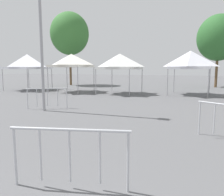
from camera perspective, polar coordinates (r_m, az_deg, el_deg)
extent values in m
cylinder|color=#9E9EA3|center=(23.15, -26.61, 4.48)|extent=(0.06, 0.06, 2.23)
cylinder|color=#9E9EA3|center=(20.74, -21.15, 4.49)|extent=(0.06, 0.06, 2.23)
cylinder|color=#9E9EA3|center=(25.23, -20.90, 4.98)|extent=(0.06, 0.06, 2.23)
cylinder|color=#9E9EA3|center=(23.04, -15.40, 5.00)|extent=(0.06, 0.06, 2.23)
pyramid|color=white|center=(22.98, -21.22, 9.06)|extent=(3.44, 3.44, 1.22)
cube|color=white|center=(22.97, -21.14, 7.29)|extent=(3.41, 3.41, 0.20)
cylinder|color=#9E9EA3|center=(19.56, -16.38, 4.78)|extent=(0.06, 0.06, 2.40)
cylinder|color=#9E9EA3|center=(17.91, -8.91, 4.76)|extent=(0.06, 0.06, 2.40)
cylinder|color=#9E9EA3|center=(21.95, -11.66, 5.21)|extent=(0.06, 0.06, 2.40)
cylinder|color=#9E9EA3|center=(20.49, -4.73, 5.18)|extent=(0.06, 0.06, 2.40)
pyramid|color=white|center=(19.92, -10.54, 9.85)|extent=(3.20, 3.20, 0.97)
cube|color=white|center=(19.91, -10.50, 8.17)|extent=(3.17, 3.17, 0.20)
cylinder|color=#9E9EA3|center=(17.56, -4.26, 4.48)|extent=(0.06, 0.06, 2.21)
cylinder|color=#9E9EA3|center=(16.27, 4.53, 4.23)|extent=(0.06, 0.06, 2.21)
cylinder|color=#9E9EA3|center=(20.09, -0.01, 4.90)|extent=(0.06, 0.06, 2.21)
cylinder|color=#9E9EA3|center=(18.98, 7.83, 4.66)|extent=(0.06, 0.06, 2.21)
pyramid|color=white|center=(18.16, 2.05, 9.79)|extent=(3.19, 3.19, 1.08)
cube|color=white|center=(18.14, 2.04, 7.77)|extent=(3.16, 3.16, 0.20)
cylinder|color=#9E9EA3|center=(17.27, 14.27, 4.26)|extent=(0.06, 0.06, 2.24)
cylinder|color=#9E9EA3|center=(16.95, 23.85, 3.78)|extent=(0.06, 0.06, 2.24)
cylinder|color=#9E9EA3|center=(20.09, 15.87, 4.65)|extent=(0.06, 0.06, 2.24)
cylinder|color=#9E9EA3|center=(19.82, 24.10, 4.24)|extent=(0.06, 0.06, 2.24)
pyramid|color=white|center=(18.47, 19.76, 9.62)|extent=(3.11, 3.11, 1.22)
cube|color=white|center=(18.45, 19.66, 7.43)|extent=(3.08, 3.08, 0.20)
cylinder|color=#9E9EA3|center=(11.56, -18.29, 21.31)|extent=(0.14, 0.14, 9.75)
cylinder|color=brown|center=(28.41, -10.76, 7.86)|extent=(0.28, 0.28, 4.49)
ellipsoid|color=#387233|center=(28.73, -10.98, 16.15)|extent=(4.75, 4.75, 5.23)
cylinder|color=brown|center=(27.18, 25.56, 6.35)|extent=(0.28, 0.28, 3.61)
ellipsoid|color=#2D662D|center=(27.38, 26.01, 13.94)|extent=(4.55, 4.55, 5.01)
cylinder|color=#B7BABF|center=(7.45, 21.85, -4.87)|extent=(0.04, 0.04, 1.05)
cylinder|color=#B7BABF|center=(7.23, 25.13, -5.00)|extent=(0.04, 0.04, 0.92)
cylinder|color=#B7BABF|center=(11.81, -16.59, 2.37)|extent=(1.83, 1.11, 0.05)
cylinder|color=#B7BABF|center=(11.74, -11.69, -0.07)|extent=(0.04, 0.04, 1.05)
cylinder|color=#B7BABF|center=(12.07, -21.16, -0.22)|extent=(0.04, 0.04, 1.05)
cylinder|color=#B7BABF|center=(11.78, -13.99, 0.14)|extent=(0.04, 0.04, 0.92)
cylinder|color=#B7BABF|center=(11.86, -16.50, 0.10)|extent=(0.04, 0.04, 0.92)
cylinder|color=#B7BABF|center=(11.96, -18.98, 0.06)|extent=(0.04, 0.04, 0.92)
cylinder|color=#B7BABF|center=(3.79, -11.12, -8.11)|extent=(2.02, 0.66, 0.05)
cylinder|color=#B7BABF|center=(3.80, 4.20, -16.35)|extent=(0.04, 0.04, 1.05)
cylinder|color=#B7BABF|center=(4.35, -23.92, -13.81)|extent=(0.04, 0.04, 1.05)
cylinder|color=#B7BABF|center=(3.83, -3.14, -15.32)|extent=(0.04, 0.04, 0.92)
cylinder|color=#B7BABF|center=(3.94, -10.94, -14.73)|extent=(0.04, 0.04, 0.92)
cylinder|color=#B7BABF|center=(4.13, -18.12, -13.95)|extent=(0.04, 0.04, 0.92)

